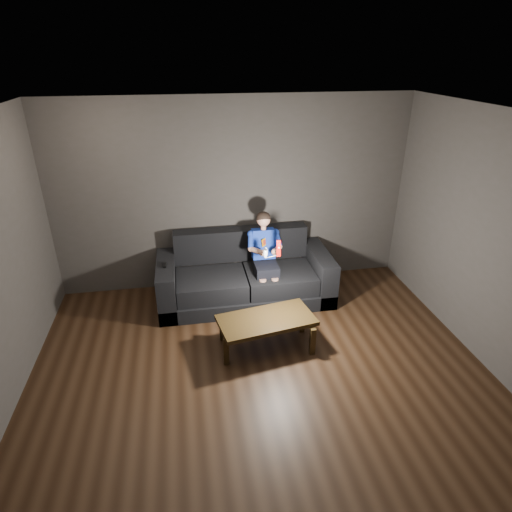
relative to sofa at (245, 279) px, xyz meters
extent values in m
plane|color=black|center=(-0.06, -1.97, -0.30)|extent=(5.00, 5.00, 0.00)
cube|color=#3A3632|center=(-0.06, 0.53, 1.05)|extent=(5.00, 0.04, 2.70)
cube|color=silver|center=(-0.06, -1.97, 2.40)|extent=(5.00, 5.00, 0.02)
cube|color=black|center=(0.00, -0.03, -0.20)|extent=(2.38, 1.03, 0.21)
cube|color=black|center=(-0.48, -0.14, 0.03)|extent=(0.93, 0.72, 0.25)
cube|color=black|center=(0.48, -0.14, 0.03)|extent=(0.93, 0.72, 0.25)
cube|color=black|center=(0.00, 0.36, 0.39)|extent=(1.90, 0.24, 0.46)
cube|color=black|center=(-1.07, -0.03, 0.02)|extent=(0.24, 1.03, 0.65)
cube|color=black|center=(1.07, -0.03, 0.02)|extent=(0.24, 1.03, 0.65)
cube|color=black|center=(0.27, -0.16, 0.23)|extent=(0.31, 0.39, 0.14)
cube|color=#0B199D|center=(0.27, 0.04, 0.50)|extent=(0.31, 0.22, 0.43)
cube|color=#FB9600|center=(0.27, -0.05, 0.56)|extent=(0.09, 0.09, 0.10)
cube|color=#B12E17|center=(0.27, -0.05, 0.56)|extent=(0.06, 0.06, 0.07)
cylinder|color=tan|center=(0.27, 0.04, 0.74)|extent=(0.07, 0.07, 0.06)
sphere|color=tan|center=(0.27, 0.04, 0.86)|extent=(0.18, 0.18, 0.18)
ellipsoid|color=black|center=(0.27, 0.05, 0.88)|extent=(0.20, 0.20, 0.17)
cylinder|color=#0B199D|center=(0.08, -0.02, 0.58)|extent=(0.08, 0.23, 0.20)
cylinder|color=#0B199D|center=(0.46, -0.02, 0.58)|extent=(0.08, 0.23, 0.20)
cylinder|color=tan|center=(0.14, -0.19, 0.53)|extent=(0.14, 0.24, 0.11)
cylinder|color=tan|center=(0.41, -0.19, 0.53)|extent=(0.14, 0.24, 0.11)
sphere|color=tan|center=(0.19, -0.29, 0.52)|extent=(0.09, 0.09, 0.09)
sphere|color=tan|center=(0.36, -0.29, 0.52)|extent=(0.09, 0.09, 0.09)
cylinder|color=tan|center=(0.19, -0.37, 0.00)|extent=(0.09, 0.09, 0.35)
cylinder|color=tan|center=(0.35, -0.37, 0.00)|extent=(0.09, 0.09, 0.35)
cube|color=red|center=(0.36, -0.51, 0.68)|extent=(0.06, 0.08, 0.21)
cube|color=maroon|center=(0.36, -0.53, 0.74)|extent=(0.03, 0.01, 0.03)
cylinder|color=silver|center=(0.36, -0.53, 0.66)|extent=(0.02, 0.01, 0.02)
ellipsoid|color=silver|center=(0.19, -0.50, 0.63)|extent=(0.08, 0.10, 0.15)
cylinder|color=black|center=(0.19, -0.53, 0.68)|extent=(0.03, 0.01, 0.03)
cube|color=black|center=(-1.07, -0.09, 0.36)|extent=(0.04, 0.15, 0.03)
cube|color=black|center=(-1.07, -0.04, 0.38)|extent=(0.02, 0.02, 0.00)
cube|color=black|center=(0.08, -1.15, 0.08)|extent=(1.18, 0.73, 0.05)
cube|color=black|center=(-0.42, -1.38, -0.12)|extent=(0.06, 0.06, 0.35)
cube|color=black|center=(0.58, -1.38, -0.12)|extent=(0.06, 0.06, 0.35)
cube|color=black|center=(-0.42, -0.93, -0.12)|extent=(0.06, 0.06, 0.35)
cube|color=black|center=(0.58, -0.93, -0.12)|extent=(0.06, 0.06, 0.35)
camera|label=1|loc=(-0.75, -5.20, 2.92)|focal=30.00mm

